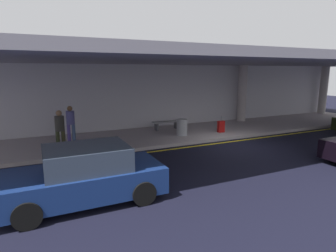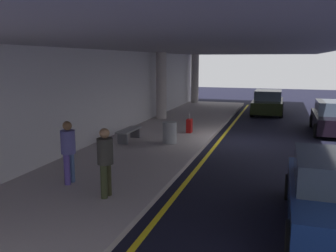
# 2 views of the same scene
# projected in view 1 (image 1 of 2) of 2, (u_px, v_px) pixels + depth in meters

# --- Properties ---
(ground_plane) EXTENTS (60.00, 60.00, 0.00)m
(ground_plane) POSITION_uv_depth(u_px,v_px,m) (237.00, 145.00, 13.19)
(ground_plane) COLOR black
(sidewalk) EXTENTS (26.00, 4.20, 0.15)m
(sidewalk) POSITION_uv_depth(u_px,v_px,m) (202.00, 131.00, 15.93)
(sidewalk) COLOR #A19699
(sidewalk) RESTS_ON ground
(lane_stripe_yellow) EXTENTS (26.00, 0.14, 0.01)m
(lane_stripe_yellow) POSITION_uv_depth(u_px,v_px,m) (229.00, 142.00, 13.79)
(lane_stripe_yellow) COLOR yellow
(lane_stripe_yellow) RESTS_ON ground
(support_column_left_mid) EXTENTS (0.57, 0.57, 3.65)m
(support_column_left_mid) POSITION_uv_depth(u_px,v_px,m) (242.00, 93.00, 18.60)
(support_column_left_mid) COLOR #A69C9C
(support_column_left_mid) RESTS_ON sidewalk
(support_column_center) EXTENTS (0.57, 0.57, 3.65)m
(support_column_center) POSITION_uv_depth(u_px,v_px,m) (323.00, 90.00, 21.94)
(support_column_center) COLOR #A39B97
(support_column_center) RESTS_ON sidewalk
(ceiling_overhang) EXTENTS (28.00, 13.20, 0.30)m
(ceiling_overhang) POSITION_uv_depth(u_px,v_px,m) (209.00, 61.00, 14.75)
(ceiling_overhang) COLOR gray
(ceiling_overhang) RESTS_ON support_column_far_left
(terminal_back_wall) EXTENTS (26.00, 0.30, 3.80)m
(terminal_back_wall) POSITION_uv_depth(u_px,v_px,m) (184.00, 96.00, 17.59)
(terminal_back_wall) COLOR #B6B4BD
(terminal_back_wall) RESTS_ON ground
(car_navy) EXTENTS (4.10, 1.92, 1.50)m
(car_navy) POSITION_uv_depth(u_px,v_px,m) (85.00, 176.00, 7.37)
(car_navy) COLOR navy
(car_navy) RESTS_ON ground
(traveler_with_luggage) EXTENTS (0.38, 0.38, 1.68)m
(traveler_with_luggage) POSITION_uv_depth(u_px,v_px,m) (71.00, 121.00, 13.17)
(traveler_with_luggage) COLOR #4A3A8D
(traveler_with_luggage) RESTS_ON sidewalk
(person_waiting_for_ride) EXTENTS (0.38, 0.38, 1.68)m
(person_waiting_for_ride) POSITION_uv_depth(u_px,v_px,m) (60.00, 127.00, 11.71)
(person_waiting_for_ride) COLOR #2A2F1A
(person_waiting_for_ride) RESTS_ON sidewalk
(suitcase_upright_primary) EXTENTS (0.36, 0.22, 0.90)m
(suitcase_upright_primary) POSITION_uv_depth(u_px,v_px,m) (221.00, 127.00, 15.26)
(suitcase_upright_primary) COLOR #990F0E
(suitcase_upright_primary) RESTS_ON sidewalk
(bench_metal) EXTENTS (1.60, 0.50, 0.48)m
(bench_metal) POSITION_uv_depth(u_px,v_px,m) (166.00, 123.00, 15.97)
(bench_metal) COLOR slate
(bench_metal) RESTS_ON sidewalk
(trash_bin_steel) EXTENTS (0.56, 0.56, 0.85)m
(trash_bin_steel) POSITION_uv_depth(u_px,v_px,m) (182.00, 127.00, 14.48)
(trash_bin_steel) COLOR gray
(trash_bin_steel) RESTS_ON sidewalk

